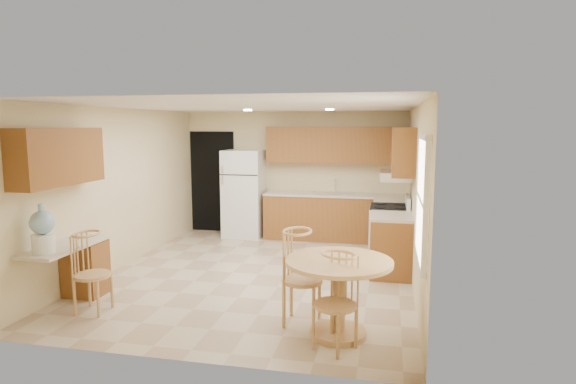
% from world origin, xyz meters
% --- Properties ---
extents(floor, '(5.50, 5.50, 0.00)m').
position_xyz_m(floor, '(0.00, 0.00, 0.00)').
color(floor, '#BFAB8B').
rests_on(floor, ground).
extents(ceiling, '(4.50, 5.50, 0.02)m').
position_xyz_m(ceiling, '(0.00, 0.00, 2.50)').
color(ceiling, white).
rests_on(ceiling, wall_back).
extents(wall_back, '(4.50, 0.02, 2.50)m').
position_xyz_m(wall_back, '(0.00, 2.75, 1.25)').
color(wall_back, beige).
rests_on(wall_back, floor).
extents(wall_front, '(4.50, 0.02, 2.50)m').
position_xyz_m(wall_front, '(0.00, -2.75, 1.25)').
color(wall_front, beige).
rests_on(wall_front, floor).
extents(wall_left, '(0.02, 5.50, 2.50)m').
position_xyz_m(wall_left, '(-2.25, 0.00, 1.25)').
color(wall_left, beige).
rests_on(wall_left, floor).
extents(wall_right, '(0.02, 5.50, 2.50)m').
position_xyz_m(wall_right, '(2.25, 0.00, 1.25)').
color(wall_right, beige).
rests_on(wall_right, floor).
extents(doorway, '(0.90, 0.02, 2.10)m').
position_xyz_m(doorway, '(-1.75, 2.73, 1.05)').
color(doorway, black).
rests_on(doorway, floor).
extents(base_cab_back, '(2.75, 0.60, 0.87)m').
position_xyz_m(base_cab_back, '(0.88, 2.45, 0.43)').
color(base_cab_back, brown).
rests_on(base_cab_back, floor).
extents(counter_back, '(2.75, 0.63, 0.04)m').
position_xyz_m(counter_back, '(0.88, 2.45, 0.89)').
color(counter_back, beige).
rests_on(counter_back, base_cab_back).
extents(base_cab_right_a, '(0.60, 0.59, 0.87)m').
position_xyz_m(base_cab_right_a, '(1.95, 1.85, 0.43)').
color(base_cab_right_a, brown).
rests_on(base_cab_right_a, floor).
extents(counter_right_a, '(0.63, 0.59, 0.04)m').
position_xyz_m(counter_right_a, '(1.95, 1.85, 0.89)').
color(counter_right_a, beige).
rests_on(counter_right_a, base_cab_right_a).
extents(base_cab_right_b, '(0.60, 0.80, 0.87)m').
position_xyz_m(base_cab_right_b, '(1.95, 0.40, 0.43)').
color(base_cab_right_b, brown).
rests_on(base_cab_right_b, floor).
extents(counter_right_b, '(0.63, 0.80, 0.04)m').
position_xyz_m(counter_right_b, '(1.95, 0.40, 0.89)').
color(counter_right_b, beige).
rests_on(counter_right_b, base_cab_right_b).
extents(upper_cab_back, '(2.75, 0.33, 0.70)m').
position_xyz_m(upper_cab_back, '(0.88, 2.58, 1.85)').
color(upper_cab_back, brown).
rests_on(upper_cab_back, wall_back).
extents(upper_cab_right, '(0.33, 2.42, 0.70)m').
position_xyz_m(upper_cab_right, '(2.08, 1.21, 1.85)').
color(upper_cab_right, brown).
rests_on(upper_cab_right, wall_right).
extents(upper_cab_left, '(0.33, 1.40, 0.70)m').
position_xyz_m(upper_cab_left, '(-2.08, -1.60, 1.85)').
color(upper_cab_left, brown).
rests_on(upper_cab_left, wall_left).
extents(sink, '(0.78, 0.44, 0.01)m').
position_xyz_m(sink, '(0.85, 2.45, 0.91)').
color(sink, silver).
rests_on(sink, counter_back).
extents(range_hood, '(0.50, 0.76, 0.14)m').
position_xyz_m(range_hood, '(2.00, 1.18, 1.42)').
color(range_hood, silver).
rests_on(range_hood, upper_cab_right).
extents(desk_pedestal, '(0.48, 0.42, 0.72)m').
position_xyz_m(desk_pedestal, '(-2.00, -1.32, 0.36)').
color(desk_pedestal, brown).
rests_on(desk_pedestal, floor).
extents(desk_top, '(0.50, 1.20, 0.04)m').
position_xyz_m(desk_top, '(-2.00, -1.70, 0.75)').
color(desk_top, beige).
rests_on(desk_top, desk_pedestal).
extents(window, '(0.06, 1.12, 1.30)m').
position_xyz_m(window, '(2.23, -1.85, 1.50)').
color(window, white).
rests_on(window, wall_right).
extents(can_light_a, '(0.14, 0.14, 0.02)m').
position_xyz_m(can_light_a, '(-0.50, 1.20, 2.48)').
color(can_light_a, white).
rests_on(can_light_a, ceiling).
extents(can_light_b, '(0.14, 0.14, 0.02)m').
position_xyz_m(can_light_b, '(0.90, 1.20, 2.48)').
color(can_light_b, white).
rests_on(can_light_b, ceiling).
extents(refrigerator, '(0.77, 0.75, 1.74)m').
position_xyz_m(refrigerator, '(-0.95, 2.40, 0.87)').
color(refrigerator, white).
rests_on(refrigerator, floor).
extents(stove, '(0.65, 0.76, 1.09)m').
position_xyz_m(stove, '(1.92, 1.18, 0.47)').
color(stove, white).
rests_on(stove, floor).
extents(dining_table, '(1.13, 1.13, 0.84)m').
position_xyz_m(dining_table, '(1.40, -1.89, 0.55)').
color(dining_table, tan).
rests_on(dining_table, floor).
extents(chair_table_a, '(0.47, 0.61, 1.06)m').
position_xyz_m(chair_table_a, '(0.96, -1.74, 0.65)').
color(chair_table_a, tan).
rests_on(chair_table_a, floor).
extents(chair_table_b, '(0.43, 0.49, 0.96)m').
position_xyz_m(chair_table_b, '(1.40, -2.29, 0.59)').
color(chair_table_b, tan).
rests_on(chair_table_b, floor).
extents(chair_desk, '(0.42, 0.55, 0.96)m').
position_xyz_m(chair_desk, '(-1.55, -1.92, 0.58)').
color(chair_desk, tan).
rests_on(chair_desk, floor).
extents(water_crock, '(0.28, 0.28, 0.57)m').
position_xyz_m(water_crock, '(-2.00, -2.06, 1.03)').
color(water_crock, white).
rests_on(water_crock, desk_top).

